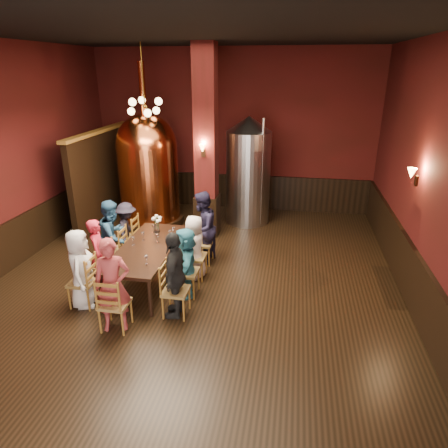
% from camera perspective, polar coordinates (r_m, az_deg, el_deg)
% --- Properties ---
extents(room, '(10.00, 10.02, 4.50)m').
position_cam_1_polar(room, '(6.89, -5.19, 7.00)').
color(room, black).
rests_on(room, ground).
extents(wainscot_right, '(0.08, 9.90, 1.00)m').
position_cam_1_polar(wainscot_right, '(7.63, 25.72, -7.85)').
color(wainscot_right, black).
rests_on(wainscot_right, ground).
extents(wainscot_back, '(7.90, 0.08, 1.00)m').
position_cam_1_polar(wainscot_back, '(12.04, 1.20, 4.77)').
color(wainscot_back, black).
rests_on(wainscot_back, ground).
extents(wainscot_left, '(0.08, 9.90, 1.00)m').
position_cam_1_polar(wainscot_left, '(9.29, -29.15, -3.29)').
color(wainscot_left, black).
rests_on(wainscot_left, ground).
extents(column, '(0.58, 0.58, 4.50)m').
position_cam_1_polar(column, '(9.62, -2.57, 11.20)').
color(column, '#4C1011').
rests_on(column, ground).
extents(partition, '(0.22, 3.50, 2.40)m').
position_cam_1_polar(partition, '(11.19, -16.76, 6.27)').
color(partition, black).
rests_on(partition, ground).
extents(pendant_cluster, '(0.90, 0.90, 1.70)m').
position_cam_1_polar(pendant_cluster, '(10.04, -11.26, 16.16)').
color(pendant_cluster, '#A57226').
rests_on(pendant_cluster, room).
extents(sconce_wall, '(0.20, 0.20, 0.36)m').
position_cam_1_polar(sconce_wall, '(7.75, 25.87, 6.16)').
color(sconce_wall, black).
rests_on(sconce_wall, room).
extents(sconce_column, '(0.20, 0.20, 0.36)m').
position_cam_1_polar(sconce_column, '(9.34, -2.97, 10.57)').
color(sconce_column, black).
rests_on(sconce_column, column).
extents(dining_table, '(1.00, 2.40, 0.75)m').
position_cam_1_polar(dining_table, '(7.84, -10.85, -3.62)').
color(dining_table, black).
rests_on(dining_table, ground).
extents(chair_0, '(0.46, 0.46, 0.92)m').
position_cam_1_polar(chair_0, '(7.49, -19.57, -7.77)').
color(chair_0, '#946225').
rests_on(chair_0, ground).
extents(person_0, '(0.64, 0.80, 1.43)m').
position_cam_1_polar(person_0, '(7.38, -19.81, -6.03)').
color(person_0, white).
rests_on(person_0, ground).
extents(chair_1, '(0.46, 0.46, 0.92)m').
position_cam_1_polar(chair_1, '(8.01, -17.29, -5.53)').
color(chair_1, '#946225').
rests_on(chair_1, ground).
extents(person_1, '(0.45, 0.57, 1.37)m').
position_cam_1_polar(person_1, '(7.91, -17.47, -4.06)').
color(person_1, '#BB2035').
rests_on(person_1, ground).
extents(chair_2, '(0.46, 0.46, 0.92)m').
position_cam_1_polar(chair_2, '(8.53, -15.33, -3.58)').
color(chair_2, '#946225').
rests_on(chair_2, ground).
extents(person_2, '(0.39, 0.76, 1.53)m').
position_cam_1_polar(person_2, '(8.41, -15.53, -1.71)').
color(person_2, navy).
rests_on(person_2, ground).
extents(chair_3, '(0.46, 0.46, 0.92)m').
position_cam_1_polar(chair_3, '(9.09, -13.59, -1.84)').
color(chair_3, '#946225').
rests_on(chair_3, ground).
extents(person_3, '(0.65, 0.90, 1.26)m').
position_cam_1_polar(person_3, '(9.02, -13.68, -0.86)').
color(person_3, black).
rests_on(person_3, ground).
extents(chair_4, '(0.46, 0.46, 0.92)m').
position_cam_1_polar(chair_4, '(6.86, -6.90, -9.42)').
color(chair_4, '#946225').
rests_on(chair_4, ground).
extents(person_4, '(0.42, 0.91, 1.52)m').
position_cam_1_polar(person_4, '(6.71, -7.02, -7.21)').
color(person_4, black).
rests_on(person_4, ground).
extents(chair_5, '(0.46, 0.46, 0.92)m').
position_cam_1_polar(chair_5, '(7.41, -5.41, -6.82)').
color(chair_5, '#946225').
rests_on(chair_5, ground).
extents(person_5, '(0.75, 1.29, 1.32)m').
position_cam_1_polar(person_5, '(7.32, -5.47, -5.43)').
color(person_5, teal).
rests_on(person_5, ground).
extents(chair_6, '(0.46, 0.46, 0.92)m').
position_cam_1_polar(chair_6, '(7.98, -4.17, -4.62)').
color(chair_6, '#946225').
rests_on(chair_6, ground).
extents(person_6, '(0.56, 0.72, 1.31)m').
position_cam_1_polar(person_6, '(7.90, -4.21, -3.35)').
color(person_6, silver).
rests_on(person_6, ground).
extents(chair_7, '(0.46, 0.46, 0.92)m').
position_cam_1_polar(chair_7, '(8.57, -3.08, -2.68)').
color(chair_7, '#946225').
rests_on(chair_7, ground).
extents(person_7, '(0.48, 0.82, 1.59)m').
position_cam_1_polar(person_7, '(8.44, -3.12, -0.61)').
color(person_7, '#1B1830').
rests_on(person_7, ground).
extents(chair_8, '(0.46, 0.46, 0.92)m').
position_cam_1_polar(chair_8, '(6.71, -15.37, -10.88)').
color(chair_8, '#946225').
rests_on(chair_8, ground).
extents(person_8, '(0.66, 0.53, 1.57)m').
position_cam_1_polar(person_8, '(6.55, -15.65, -8.48)').
color(person_8, '#993335').
rests_on(person_8, ground).
extents(copper_kettle, '(1.74, 1.74, 4.10)m').
position_cam_1_polar(copper_kettle, '(10.67, -10.77, 7.74)').
color(copper_kettle, black).
rests_on(copper_kettle, ground).
extents(steel_vessel, '(1.44, 1.44, 2.83)m').
position_cam_1_polar(steel_vessel, '(10.64, 3.49, 7.58)').
color(steel_vessel, '#B2B2B7').
rests_on(steel_vessel, ground).
extents(rose_vase, '(0.22, 0.22, 0.37)m').
position_cam_1_polar(rose_vase, '(8.38, -9.63, 0.43)').
color(rose_vase, white).
rests_on(rose_vase, dining_table).
extents(wine_glass_0, '(0.07, 0.07, 0.17)m').
position_cam_1_polar(wine_glass_0, '(8.09, -7.70, -1.47)').
color(wine_glass_0, white).
rests_on(wine_glass_0, dining_table).
extents(wine_glass_1, '(0.07, 0.07, 0.17)m').
position_cam_1_polar(wine_glass_1, '(8.22, -7.20, -1.06)').
color(wine_glass_1, white).
rests_on(wine_glass_1, dining_table).
extents(wine_glass_2, '(0.07, 0.07, 0.17)m').
position_cam_1_polar(wine_glass_2, '(7.94, -9.49, -2.02)').
color(wine_glass_2, white).
rests_on(wine_glass_2, dining_table).
extents(wine_glass_3, '(0.07, 0.07, 0.17)m').
position_cam_1_polar(wine_glass_3, '(8.08, -11.49, -1.75)').
color(wine_glass_3, white).
rests_on(wine_glass_3, dining_table).
extents(wine_glass_4, '(0.07, 0.07, 0.17)m').
position_cam_1_polar(wine_glass_4, '(7.91, -12.86, -2.39)').
color(wine_glass_4, white).
rests_on(wine_glass_4, dining_table).
extents(wine_glass_5, '(0.07, 0.07, 0.17)m').
position_cam_1_polar(wine_glass_5, '(8.41, -10.03, -0.71)').
color(wine_glass_5, white).
rests_on(wine_glass_5, dining_table).
extents(wine_glass_6, '(0.07, 0.07, 0.17)m').
position_cam_1_polar(wine_glass_6, '(7.10, -11.03, -5.08)').
color(wine_glass_6, white).
rests_on(wine_glass_6, dining_table).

